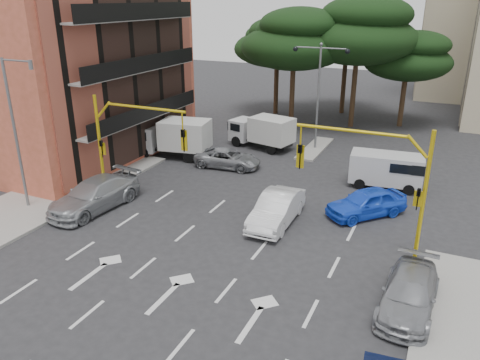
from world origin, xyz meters
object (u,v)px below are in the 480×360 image
object	(u,v)px
car_silver_wagon	(94,195)
box_truck_b	(262,132)
signal_mast_left	(125,136)
car_silver_cross_a	(228,158)
car_silver_parked	(409,293)
box_truck_a	(172,138)
street_lamp_left	(17,125)
car_white_hatch	(277,209)
signal_mast_right	(382,173)
street_lamp_center	(319,78)
van_white	(386,170)
car_blue_compact	(366,203)

from	to	relation	value
car_silver_wagon	box_truck_b	bearing A→B (deg)	79.76
signal_mast_left	car_silver_cross_a	distance (m)	8.64
car_silver_cross_a	signal_mast_left	bearing A→B (deg)	155.98
car_silver_wagon	car_silver_parked	world-z (taller)	car_silver_wagon
signal_mast_left	box_truck_a	distance (m)	8.67
car_silver_parked	street_lamp_left	bearing A→B (deg)	-179.95
car_white_hatch	car_silver_cross_a	world-z (taller)	car_white_hatch
car_silver_cross_a	car_silver_wagon	bearing A→B (deg)	152.11
signal_mast_right	box_truck_b	distance (m)	16.81
car_white_hatch	box_truck_b	distance (m)	13.01
car_white_hatch	box_truck_a	distance (m)	12.84
street_lamp_center	car_silver_parked	size ratio (longest dim) A/B	1.66
street_lamp_left	van_white	bearing A→B (deg)	33.45
car_white_hatch	car_silver_parked	size ratio (longest dim) A/B	1.03
signal_mast_right	box_truck_b	bearing A→B (deg)	130.16
car_blue_compact	car_silver_cross_a	world-z (taller)	car_blue_compact
street_lamp_center	van_white	distance (m)	9.29
signal_mast_left	van_white	size ratio (longest dim) A/B	1.41
street_lamp_left	van_white	xyz separation A→B (m)	(17.32, 11.44, -3.66)
car_white_hatch	car_silver_parked	bearing A→B (deg)	-34.36
street_lamp_left	car_white_hatch	size ratio (longest dim) A/B	1.66
street_lamp_left	car_silver_cross_a	bearing A→B (deg)	56.68
street_lamp_center	car_silver_wagon	distance (m)	18.07
signal_mast_right	car_silver_wagon	size ratio (longest dim) A/B	1.06
car_silver_parked	box_truck_b	bearing A→B (deg)	129.63
signal_mast_left	car_silver_parked	xyz separation A→B (m)	(15.50, -3.69, -3.21)
car_blue_compact	van_white	bearing A→B (deg)	129.01
signal_mast_left	car_silver_parked	distance (m)	16.26
car_silver_cross_a	box_truck_a	world-z (taller)	box_truck_a
car_blue_compact	car_silver_parked	size ratio (longest dim) A/B	0.95
signal_mast_right	box_truck_a	xyz separation A→B (m)	(-15.80, 8.01, -2.50)
signal_mast_right	car_silver_cross_a	bearing A→B (deg)	145.66
street_lamp_center	car_blue_compact	bearing A→B (deg)	-60.68
signal_mast_right	street_lamp_center	distance (m)	15.65
signal_mast_right	street_lamp_left	world-z (taller)	street_lamp_left
street_lamp_center	car_silver_cross_a	size ratio (longest dim) A/B	1.73
car_silver_wagon	van_white	size ratio (longest dim) A/B	1.32
signal_mast_left	car_silver_wagon	xyz separation A→B (m)	(-1.20, -1.52, -3.06)
car_silver_wagon	car_silver_cross_a	bearing A→B (deg)	73.91
street_lamp_left	box_truck_a	xyz separation A→B (m)	(2.29, 11.00, -3.34)
car_white_hatch	box_truck_b	xyz separation A→B (m)	(-5.62, 11.73, 0.46)
van_white	car_white_hatch	bearing A→B (deg)	-35.53
box_truck_a	box_truck_b	size ratio (longest dim) A/B	1.10
car_blue_compact	car_silver_parked	distance (m)	8.06
signal_mast_right	car_silver_cross_a	distance (m)	13.87
car_blue_compact	van_white	world-z (taller)	van_white
car_silver_cross_a	box_truck_a	bearing A→B (deg)	79.07
signal_mast_right	box_truck_a	size ratio (longest dim) A/B	1.07
signal_mast_right	box_truck_b	world-z (taller)	signal_mast_right
car_white_hatch	car_blue_compact	size ratio (longest dim) A/B	1.09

